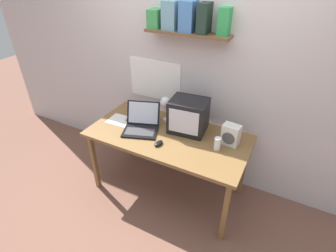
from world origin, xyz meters
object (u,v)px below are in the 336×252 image
(laptop, at_px, (142,123))
(corner_desk, at_px, (168,140))
(desk_lamp, at_px, (166,104))
(computer_mouse, at_px, (158,143))
(juice_glass, at_px, (217,144))
(space_heater, at_px, (231,135))
(open_notebook, at_px, (121,120))
(loose_paper_near_monitor, at_px, (138,118))
(crt_monitor, at_px, (188,116))

(laptop, bearing_deg, corner_desk, -14.65)
(desk_lamp, xyz_separation_m, computer_mouse, (0.12, -0.38, -0.20))
(laptop, xyz_separation_m, computer_mouse, (0.29, -0.17, -0.05))
(laptop, distance_m, juice_glass, 0.79)
(laptop, height_order, computer_mouse, laptop)
(space_heater, bearing_deg, laptop, -163.16)
(open_notebook, bearing_deg, loose_paper_near_monitor, 40.65)
(desk_lamp, relative_size, juice_glass, 2.54)
(crt_monitor, xyz_separation_m, loose_paper_near_monitor, (-0.58, -0.04, -0.17))
(laptop, height_order, desk_lamp, desk_lamp)
(crt_monitor, distance_m, open_notebook, 0.76)
(corner_desk, bearing_deg, desk_lamp, 122.94)
(computer_mouse, bearing_deg, laptop, 149.74)
(open_notebook, bearing_deg, crt_monitor, 12.66)
(corner_desk, distance_m, juice_glass, 0.52)
(space_heater, xyz_separation_m, loose_paper_near_monitor, (-1.02, -0.01, -0.10))
(computer_mouse, relative_size, loose_paper_near_monitor, 0.48)
(space_heater, height_order, computer_mouse, space_heater)
(juice_glass, height_order, open_notebook, juice_glass)
(space_heater, bearing_deg, corner_desk, -160.55)
(corner_desk, relative_size, desk_lamp, 5.22)
(corner_desk, distance_m, crt_monitor, 0.32)
(laptop, bearing_deg, loose_paper_near_monitor, 115.81)
(open_notebook, bearing_deg, juice_glass, -0.41)
(juice_glass, relative_size, space_heater, 0.59)
(corner_desk, distance_m, space_heater, 0.62)
(corner_desk, height_order, crt_monitor, crt_monitor)
(juice_glass, bearing_deg, space_heater, 59.96)
(computer_mouse, height_order, loose_paper_near_monitor, computer_mouse)
(desk_lamp, relative_size, loose_paper_near_monitor, 1.30)
(computer_mouse, bearing_deg, open_notebook, 161.24)
(laptop, bearing_deg, computer_mouse, -49.83)
(loose_paper_near_monitor, distance_m, open_notebook, 0.18)
(corner_desk, height_order, juice_glass, juice_glass)
(corner_desk, distance_m, open_notebook, 0.58)
(laptop, xyz_separation_m, open_notebook, (-0.29, 0.03, -0.06))
(corner_desk, height_order, desk_lamp, desk_lamp)
(open_notebook, bearing_deg, desk_lamp, 21.62)
(corner_desk, relative_size, computer_mouse, 14.30)
(space_heater, bearing_deg, computer_mouse, -144.52)
(corner_desk, height_order, loose_paper_near_monitor, loose_paper_near_monitor)
(crt_monitor, xyz_separation_m, space_heater, (0.44, -0.03, -0.07))
(laptop, distance_m, space_heater, 0.89)
(desk_lamp, relative_size, computer_mouse, 2.74)
(desk_lamp, xyz_separation_m, juice_glass, (0.62, -0.19, -0.17))
(juice_glass, bearing_deg, loose_paper_near_monitor, 172.33)
(corner_desk, bearing_deg, space_heater, 12.93)
(loose_paper_near_monitor, bearing_deg, computer_mouse, -35.85)
(corner_desk, xyz_separation_m, open_notebook, (-0.58, 0.00, 0.06))
(crt_monitor, relative_size, laptop, 0.88)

